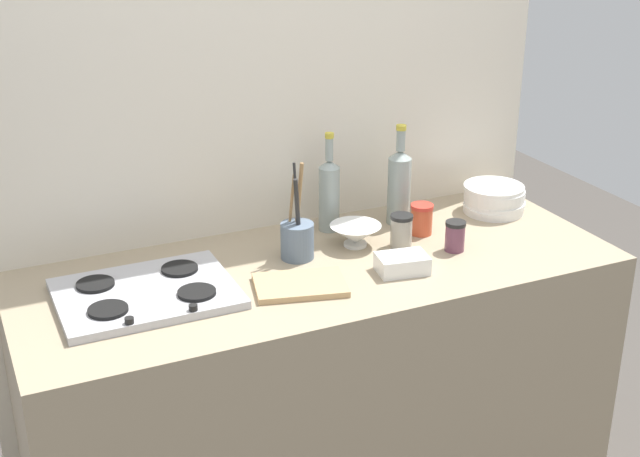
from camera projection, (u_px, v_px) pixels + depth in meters
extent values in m
cube|color=tan|center=(320.00, 394.00, 2.78)|extent=(1.80, 0.70, 0.90)
cube|color=beige|center=(270.00, 106.00, 2.77)|extent=(1.90, 0.06, 2.59)
cube|color=#B2B2B7|center=(146.00, 294.00, 2.41)|extent=(0.48, 0.37, 0.02)
cylinder|color=black|center=(108.00, 310.00, 2.29)|extent=(0.11, 0.11, 0.01)
cylinder|color=black|center=(197.00, 292.00, 2.38)|extent=(0.11, 0.11, 0.01)
cylinder|color=black|center=(95.00, 284.00, 2.43)|extent=(0.11, 0.11, 0.01)
cylinder|color=black|center=(180.00, 269.00, 2.52)|extent=(0.11, 0.11, 0.01)
cylinder|color=black|center=(129.00, 320.00, 2.23)|extent=(0.02, 0.02, 0.02)
cylinder|color=black|center=(193.00, 308.00, 2.29)|extent=(0.02, 0.02, 0.02)
cylinder|color=white|center=(493.00, 210.00, 3.01)|extent=(0.21, 0.21, 0.01)
cylinder|color=white|center=(493.00, 206.00, 3.00)|extent=(0.21, 0.21, 0.01)
cylinder|color=white|center=(495.00, 202.00, 3.00)|extent=(0.21, 0.21, 0.01)
cylinder|color=white|center=(494.00, 198.00, 2.99)|extent=(0.21, 0.21, 0.01)
cylinder|color=white|center=(495.00, 195.00, 2.98)|extent=(0.21, 0.21, 0.01)
cylinder|color=white|center=(495.00, 191.00, 2.98)|extent=(0.21, 0.21, 0.01)
cylinder|color=white|center=(494.00, 187.00, 2.97)|extent=(0.21, 0.21, 0.01)
cylinder|color=gray|center=(329.00, 199.00, 2.82)|extent=(0.07, 0.07, 0.21)
cone|color=gray|center=(329.00, 164.00, 2.78)|extent=(0.07, 0.07, 0.02)
cylinder|color=gray|center=(329.00, 149.00, 2.76)|extent=(0.02, 0.02, 0.07)
cylinder|color=gold|center=(329.00, 135.00, 2.74)|extent=(0.03, 0.03, 0.02)
cylinder|color=gray|center=(399.00, 191.00, 2.88)|extent=(0.08, 0.08, 0.22)
cone|color=gray|center=(400.00, 154.00, 2.83)|extent=(0.08, 0.08, 0.03)
cylinder|color=gray|center=(401.00, 140.00, 2.81)|extent=(0.03, 0.03, 0.07)
cylinder|color=gold|center=(401.00, 127.00, 2.79)|extent=(0.03, 0.03, 0.02)
cylinder|color=white|center=(355.00, 244.00, 2.74)|extent=(0.07, 0.07, 0.01)
cone|color=white|center=(355.00, 234.00, 2.73)|extent=(0.16, 0.16, 0.06)
cube|color=white|center=(402.00, 264.00, 2.56)|extent=(0.16, 0.12, 0.05)
cylinder|color=slate|center=(297.00, 241.00, 2.64)|extent=(0.10, 0.10, 0.11)
cylinder|color=#997247|center=(299.00, 203.00, 2.62)|extent=(0.04, 0.01, 0.25)
cylinder|color=#262626|center=(298.00, 212.00, 2.59)|extent=(0.03, 0.03, 0.22)
cylinder|color=#997247|center=(291.00, 208.00, 2.62)|extent=(0.03, 0.02, 0.22)
cylinder|color=#262626|center=(296.00, 204.00, 2.59)|extent=(0.02, 0.01, 0.26)
cylinder|color=#9E998C|center=(401.00, 233.00, 2.72)|extent=(0.07, 0.07, 0.09)
cylinder|color=black|center=(402.00, 217.00, 2.70)|extent=(0.07, 0.07, 0.01)
cylinder|color=#66384C|center=(455.00, 238.00, 2.69)|extent=(0.06, 0.06, 0.08)
cylinder|color=black|center=(456.00, 224.00, 2.67)|extent=(0.06, 0.06, 0.01)
cylinder|color=#C64C2D|center=(421.00, 221.00, 2.81)|extent=(0.07, 0.07, 0.09)
cylinder|color=red|center=(422.00, 206.00, 2.79)|extent=(0.07, 0.07, 0.01)
cube|color=tan|center=(300.00, 285.00, 2.47)|extent=(0.29, 0.23, 0.02)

